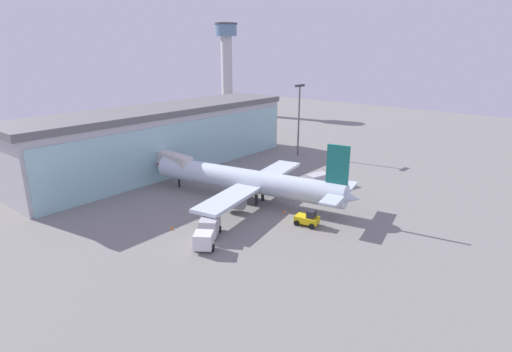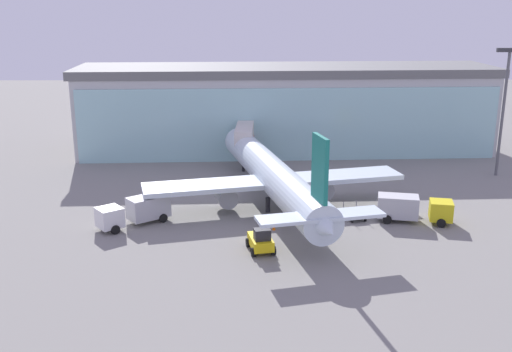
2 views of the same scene
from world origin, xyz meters
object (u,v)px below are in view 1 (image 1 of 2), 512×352
Objects in this scene: control_tower at (227,58)px; pushback_tug at (308,219)px; airplane at (249,181)px; safety_cone_nose at (284,211)px; apron_light_mast at (299,113)px; jet_bridge at (165,159)px; baggage_cart at (300,191)px; catering_truck at (208,230)px; safety_cone_wingtip at (172,228)px; fuel_truck at (323,179)px.

pushback_tug is (-65.70, -83.33, -19.39)m from control_tower.
safety_cone_nose is (-0.16, -7.43, -3.07)m from airplane.
jet_bridge is at bearing 168.64° from apron_light_mast.
pushback_tug is (-9.73, -8.34, 0.47)m from baggage_cart.
airplane reaches higher than jet_bridge.
catering_truck is 12.96× the size of safety_cone_wingtip.
control_tower is at bearing -55.72° from airplane.
pushback_tug is (12.25, -6.84, -0.49)m from catering_truck.
pushback_tug reaches higher than safety_cone_wingtip.
pushback_tug is at bearing 113.28° from catering_truck.
baggage_cart is at bearing -150.81° from jet_bridge.
fuel_truck is (-50.39, -76.02, -18.90)m from control_tower.
control_tower reaches higher than fuel_truck.
airplane is at bearing -131.92° from baggage_cart.
safety_cone_nose and safety_cone_wingtip have the same top height.
baggage_cart is at bearing -11.09° from safety_cone_wingtip.
baggage_cart reaches higher than safety_cone_wingtip.
airplane is at bearing 165.14° from catering_truck.
fuel_truck is 2.17× the size of pushback_tug.
baggage_cart is at bearing 146.36° from catering_truck.
airplane reaches higher than safety_cone_nose.
control_tower reaches higher than safety_cone_nose.
catering_truck is at bearing 49.33° from pushback_tug.
airplane is at bearing -18.40° from pushback_tug.
pushback_tug is at bearing -141.82° from apron_light_mast.
jet_bridge is at bearing 55.79° from safety_cone_wingtip.
safety_cone_nose is 1.00× the size of safety_cone_wingtip.
apron_light_mast reaches higher than airplane.
catering_truck is at bearing 173.00° from safety_cone_nose.
safety_cone_wingtip is (-1.26, 6.06, -1.19)m from catering_truck.
fuel_truck is 2.44× the size of baggage_cart.
airplane is 15.35m from safety_cone_wingtip.
catering_truck is 13.77m from safety_cone_nose.
fuel_truck is at bearing 143.44° from catering_truck.
fuel_truck is at bearing -75.97° from pushback_tug.
fuel_truck is at bearing -124.47° from airplane.
catering_truck is at bearing 158.00° from jet_bridge.
pushback_tug is at bearing 159.60° from airplane.
pushback_tug is 5.39m from safety_cone_nose.
baggage_cart is (11.23, -22.23, -3.93)m from jet_bridge.
control_tower is 107.88m from pushback_tug.
airplane is (-64.18, -70.74, -17.02)m from control_tower.
pushback_tug is 18.69m from safety_cone_wingtip.
apron_light_mast is 46.98m from catering_truck.
jet_bridge is 1.84× the size of fuel_truck.
jet_bridge is 26.22m from catering_truck.
safety_cone_nose is at bearing -171.18° from jet_bridge.
control_tower is 69.64m from apron_light_mast.
apron_light_mast is 2.25× the size of catering_truck.
airplane is 9.67m from baggage_cart.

